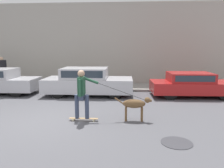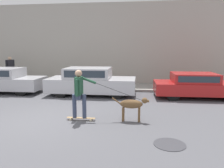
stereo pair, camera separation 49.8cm
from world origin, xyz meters
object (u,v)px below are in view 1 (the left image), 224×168
parked_car_2 (192,85)px  skateboarder (82,92)px  parked_car_1 (88,82)px  pedestrian_with_bag (2,69)px  dog (135,105)px

parked_car_2 → skateboarder: bearing=-140.4°
parked_car_1 → pedestrian_with_bag: (-5.55, 1.99, 0.40)m
parked_car_1 → dog: parked_car_1 is taller
parked_car_2 → skateboarder: (-4.51, -3.95, 0.36)m
pedestrian_with_bag → parked_car_2: bearing=-169.6°
skateboarder → dog: bearing=4.7°
parked_car_1 → pedestrian_with_bag: bearing=159.4°
dog → skateboarder: skateboarder is taller
parked_car_1 → skateboarder: 4.00m
parked_car_1 → skateboarder: skateboarder is taller
dog → pedestrian_with_bag: 9.71m
skateboarder → pedestrian_with_bag: 8.52m
parked_car_1 → skateboarder: size_ratio=1.75×
dog → pedestrian_with_bag: bearing=144.3°
skateboarder → pedestrian_with_bag: bearing=135.5°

